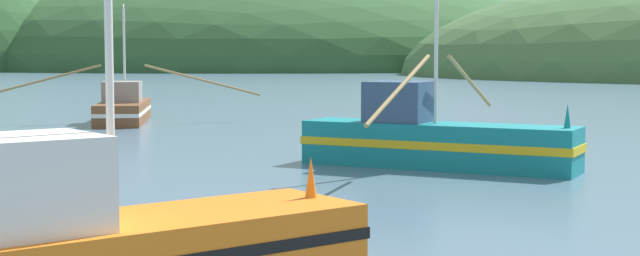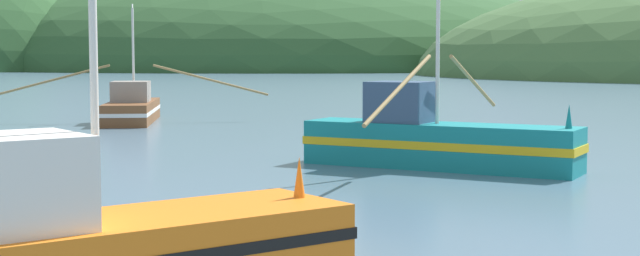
# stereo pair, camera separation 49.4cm
# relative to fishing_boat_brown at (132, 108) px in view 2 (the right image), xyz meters

# --- Properties ---
(hill_mid_left) EXTENTS (172.88, 138.31, 47.91)m
(hill_mid_left) POSITION_rel_fishing_boat_brown_xyz_m (-57.27, 173.74, -0.72)
(hill_mid_left) COLOR #2D562D
(hill_mid_left) RESTS_ON ground
(fishing_boat_brown) EXTENTS (12.99, 8.26, 6.03)m
(fishing_boat_brown) POSITION_rel_fishing_boat_brown_xyz_m (0.00, 0.00, 0.00)
(fishing_boat_brown) COLOR brown
(fishing_boat_brown) RESTS_ON ground
(fishing_boat_orange) EXTENTS (6.82, 7.88, 5.58)m
(fishing_boat_orange) POSITION_rel_fishing_boat_brown_xyz_m (14.94, -30.51, 0.03)
(fishing_boat_orange) COLOR orange
(fishing_boat_orange) RESTS_ON ground
(fishing_boat_teal) EXTENTS (8.73, 10.48, 6.81)m
(fishing_boat_teal) POSITION_rel_fishing_boat_brown_xyz_m (17.68, -14.43, 0.16)
(fishing_boat_teal) COLOR #147F84
(fishing_boat_teal) RESTS_ON ground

